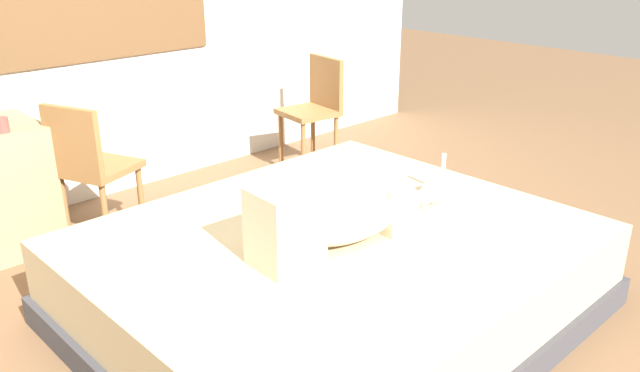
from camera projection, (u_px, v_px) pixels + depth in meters
name	position (u px, v px, depth m)	size (l,w,h in m)	color
ground_plane	(324.00, 321.00, 3.09)	(16.00, 16.00, 0.00)	brown
bed	(334.00, 275.00, 3.08)	(2.23, 1.91, 0.43)	#38383D
person_lying	(336.00, 220.00, 2.86)	(0.94, 0.31, 0.34)	#CCB299
cat	(432.00, 189.00, 3.32)	(0.34, 0.19, 0.21)	silver
cup	(2.00, 125.00, 3.42)	(0.07, 0.07, 0.08)	#B23D38
chair_by_desk	(89.00, 164.00, 3.67)	(0.49, 0.49, 0.86)	brown
chair_spare	(316.00, 105.00, 4.90)	(0.43, 0.43, 0.86)	brown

